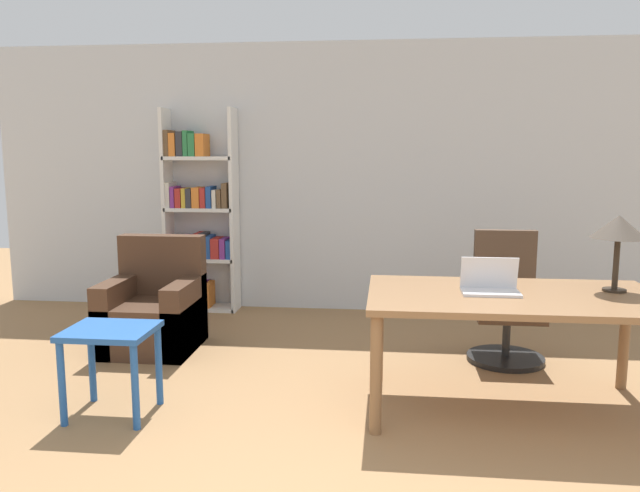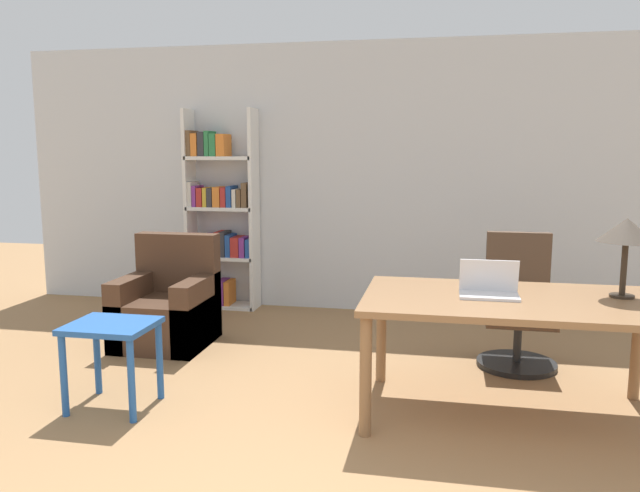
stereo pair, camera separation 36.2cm
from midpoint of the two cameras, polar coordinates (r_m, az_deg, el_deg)
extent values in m
cube|color=silver|center=(6.32, 3.74, 6.13)|extent=(8.00, 0.06, 2.70)
cube|color=olive|center=(4.00, 14.86, -4.56)|extent=(1.80, 1.01, 0.04)
cylinder|color=olive|center=(3.65, 2.26, -11.74)|extent=(0.07, 0.07, 0.71)
cylinder|color=olive|center=(4.49, 3.07, -7.80)|extent=(0.07, 0.07, 0.71)
cylinder|color=olive|center=(4.71, 24.11, -7.77)|extent=(0.07, 0.07, 0.71)
cube|color=silver|center=(3.96, 12.82, -4.19)|extent=(0.35, 0.21, 0.02)
cube|color=silver|center=(4.02, 12.75, -2.41)|extent=(0.35, 0.05, 0.20)
cube|color=white|center=(4.02, 12.74, -2.38)|extent=(0.32, 0.04, 0.18)
cylinder|color=#2D2319|center=(4.28, 23.16, -3.75)|extent=(0.14, 0.14, 0.01)
cylinder|color=#2D2319|center=(4.25, 23.29, -1.51)|extent=(0.04, 0.04, 0.32)
cone|color=#4C4238|center=(4.22, 23.48, 1.62)|extent=(0.34, 0.34, 0.14)
cylinder|color=black|center=(5.12, 14.64, -9.93)|extent=(0.59, 0.59, 0.04)
cylinder|color=#262626|center=(5.06, 14.72, -8.03)|extent=(0.06, 0.06, 0.31)
cube|color=#4C3828|center=(5.01, 14.81, -5.75)|extent=(0.51, 0.51, 0.10)
cube|color=#4C3828|center=(5.15, 14.60, -1.64)|extent=(0.48, 0.08, 0.55)
cube|color=#2356A3|center=(4.11, -21.08, -7.29)|extent=(0.52, 0.45, 0.04)
cylinder|color=#2356A3|center=(4.15, -24.92, -11.42)|extent=(0.04, 0.04, 0.52)
cylinder|color=#2356A3|center=(3.94, -19.15, -12.14)|extent=(0.04, 0.04, 0.52)
cylinder|color=#2356A3|center=(4.46, -22.38, -9.88)|extent=(0.04, 0.04, 0.52)
cylinder|color=#2356A3|center=(4.26, -16.95, -10.43)|extent=(0.04, 0.04, 0.52)
cube|color=#472D1E|center=(5.41, -16.96, -6.98)|extent=(0.73, 0.73, 0.41)
cube|color=#472D1E|center=(5.57, -16.02, -1.66)|extent=(0.73, 0.16, 0.51)
cube|color=#472D1E|center=(5.50, -19.73, -5.89)|extent=(0.16, 0.73, 0.59)
cube|color=#472D1E|center=(5.28, -14.16, -6.23)|extent=(0.16, 0.73, 0.59)
cube|color=white|center=(6.61, -15.28, 3.14)|extent=(0.04, 0.28, 2.05)
cube|color=white|center=(6.38, -9.45, 3.15)|extent=(0.04, 0.28, 2.05)
cube|color=white|center=(6.66, -12.13, -5.52)|extent=(0.70, 0.28, 0.04)
cube|color=silver|center=(6.72, -14.50, -4.28)|extent=(0.09, 0.24, 0.24)
cube|color=#7F338C|center=(6.70, -13.84, -4.54)|extent=(0.06, 0.24, 0.18)
cube|color=gold|center=(6.67, -13.38, -4.33)|extent=(0.05, 0.24, 0.24)
cube|color=#7F338C|center=(6.66, -12.89, -4.59)|extent=(0.05, 0.24, 0.18)
cube|color=#7F338C|center=(6.62, -12.26, -4.30)|extent=(0.09, 0.24, 0.26)
cube|color=orange|center=(6.60, -11.62, -4.34)|extent=(0.05, 0.24, 0.25)
cube|color=white|center=(6.55, -12.28, -1.17)|extent=(0.70, 0.28, 0.04)
cube|color=#B72D28|center=(6.63, -14.77, -0.02)|extent=(0.06, 0.24, 0.22)
cube|color=orange|center=(6.61, -14.27, -0.06)|extent=(0.04, 0.24, 0.21)
cube|color=#7F338C|center=(6.59, -13.73, -0.02)|extent=(0.07, 0.24, 0.22)
cube|color=brown|center=(6.56, -13.09, -0.18)|extent=(0.06, 0.24, 0.19)
cube|color=#B72D28|center=(6.54, -12.59, 0.09)|extent=(0.05, 0.24, 0.25)
cube|color=#333338|center=(6.52, -12.09, 0.09)|extent=(0.06, 0.24, 0.26)
cube|color=#234C99|center=(6.50, -11.56, -0.04)|extent=(0.05, 0.24, 0.23)
cube|color=#B72D28|center=(6.48, -10.95, -0.15)|extent=(0.09, 0.24, 0.20)
cube|color=#7F338C|center=(6.46, -10.29, -0.17)|extent=(0.06, 0.24, 0.20)
cube|color=#234C99|center=(6.44, -9.61, -0.26)|extent=(0.08, 0.24, 0.19)
cube|color=white|center=(6.48, -12.42, 3.31)|extent=(0.70, 0.28, 0.04)
cube|color=silver|center=(6.58, -15.02, 4.55)|extent=(0.04, 0.24, 0.25)
cube|color=#7F338C|center=(6.56, -14.62, 4.38)|extent=(0.04, 0.24, 0.21)
cube|color=#B72D28|center=(6.54, -14.15, 4.30)|extent=(0.06, 0.24, 0.19)
cube|color=gold|center=(6.52, -13.67, 4.31)|extent=(0.04, 0.24, 0.19)
cube|color=#333338|center=(6.51, -13.24, 4.31)|extent=(0.05, 0.24, 0.19)
cube|color=orange|center=(6.48, -12.64, 4.36)|extent=(0.08, 0.24, 0.20)
cube|color=#B72D28|center=(6.46, -12.02, 4.35)|extent=(0.05, 0.24, 0.20)
cube|color=#234C99|center=(6.44, -11.51, 4.42)|extent=(0.05, 0.24, 0.21)
cube|color=silver|center=(6.42, -11.03, 4.28)|extent=(0.04, 0.24, 0.18)
cube|color=brown|center=(6.41, -10.61, 4.28)|extent=(0.04, 0.24, 0.18)
cube|color=brown|center=(6.39, -10.13, 4.58)|extent=(0.05, 0.24, 0.25)
cube|color=white|center=(6.46, -12.57, 7.84)|extent=(0.70, 0.28, 0.04)
cube|color=brown|center=(6.56, -15.18, 9.05)|extent=(0.05, 0.24, 0.26)
cube|color=orange|center=(6.54, -14.67, 8.94)|extent=(0.07, 0.24, 0.23)
cube|color=#333338|center=(6.52, -14.05, 9.03)|extent=(0.07, 0.24, 0.25)
cube|color=#2D7F47|center=(6.49, -13.54, 9.09)|extent=(0.05, 0.24, 0.25)
cube|color=#2D7F47|center=(6.47, -13.01, 8.99)|extent=(0.07, 0.24, 0.23)
cube|color=orange|center=(6.45, -12.31, 9.00)|extent=(0.09, 0.24, 0.22)
camera|label=1|loc=(0.18, -92.49, -0.38)|focal=35.00mm
camera|label=2|loc=(0.18, 87.51, 0.38)|focal=35.00mm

